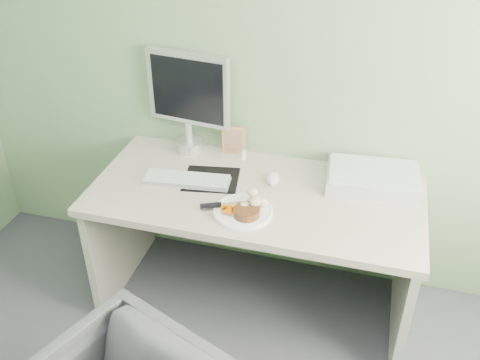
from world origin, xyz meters
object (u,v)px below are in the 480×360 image
(plate, at_px, (243,212))
(monitor, at_px, (188,97))
(scanner, at_px, (373,179))
(desk, at_px, (255,222))

(plate, relative_size, monitor, 0.50)
(scanner, bearing_deg, desk, -163.05)
(desk, xyz_separation_m, monitor, (-0.44, 0.31, 0.49))
(desk, height_order, scanner, scanner)
(desk, bearing_deg, plate, -94.54)
(monitor, bearing_deg, plate, -41.98)
(desk, distance_m, scanner, 0.62)
(plate, xyz_separation_m, scanner, (0.55, 0.40, 0.03))
(plate, bearing_deg, desk, 85.46)
(plate, distance_m, monitor, 0.72)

